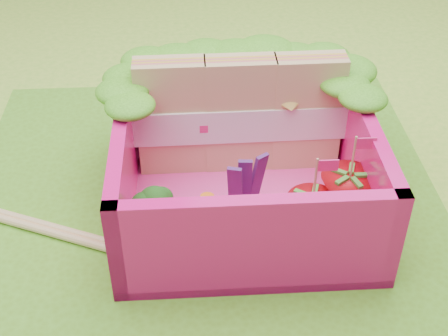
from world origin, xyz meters
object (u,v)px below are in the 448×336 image
chopsticks (6,217)px  strawberry_right (347,199)px  bento_box (244,163)px  sandwich_stack (240,115)px  broccoli (154,209)px  strawberry_left (311,218)px

chopsticks → strawberry_right: bearing=-5.4°
bento_box → chopsticks: bento_box is taller
sandwich_stack → strawberry_right: (0.50, -0.53, -0.18)m
strawberry_right → chopsticks: 1.78m
strawberry_right → broccoli: bearing=-177.0°
broccoli → bento_box: bearing=30.4°
broccoli → chopsticks: bearing=164.8°
broccoli → chopsticks: broccoli is taller
strawberry_left → chopsticks: strawberry_left is taller
sandwich_stack → strawberry_right: 0.74m
broccoli → chopsticks: size_ratio=0.14×
bento_box → strawberry_left: size_ratio=2.63×
broccoli → strawberry_left: bearing=-5.2°
strawberry_left → strawberry_right: 0.23m
broccoli → chopsticks: (-0.80, 0.22, -0.20)m
sandwich_stack → chopsticks: 1.36m
broccoli → sandwich_stack: bearing=50.8°
strawberry_left → bento_box: bearing=131.1°
sandwich_stack → strawberry_left: sandwich_stack is taller
sandwich_stack → strawberry_right: bearing=-46.7°
bento_box → sandwich_stack: (0.00, 0.30, 0.10)m
bento_box → broccoli: (-0.46, -0.27, -0.05)m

